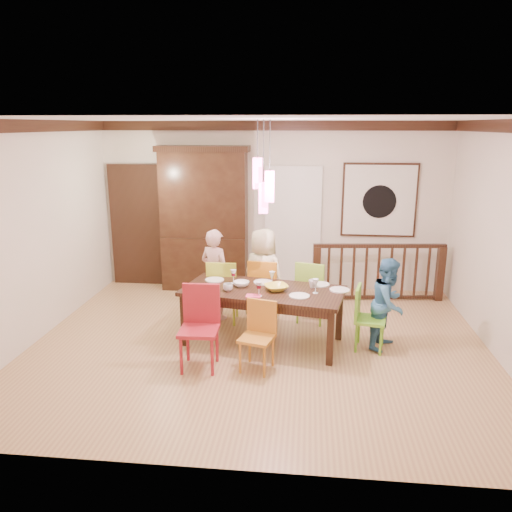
# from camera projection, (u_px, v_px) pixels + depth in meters

# --- Properties ---
(floor) EXTENTS (6.00, 6.00, 0.00)m
(floor) POSITION_uv_depth(u_px,v_px,m) (259.00, 345.00, 6.64)
(floor) COLOR #AD8053
(floor) RESTS_ON ground
(ceiling) EXTENTS (6.00, 6.00, 0.00)m
(ceiling) POSITION_uv_depth(u_px,v_px,m) (259.00, 119.00, 5.90)
(ceiling) COLOR white
(ceiling) RESTS_ON wall_back
(wall_back) EXTENTS (6.00, 0.00, 6.00)m
(wall_back) POSITION_uv_depth(u_px,v_px,m) (273.00, 207.00, 8.67)
(wall_back) COLOR beige
(wall_back) RESTS_ON floor
(wall_left) EXTENTS (0.00, 5.00, 5.00)m
(wall_left) POSITION_uv_depth(u_px,v_px,m) (33.00, 233.00, 6.57)
(wall_left) COLOR beige
(wall_left) RESTS_ON floor
(wall_right) EXTENTS (0.00, 5.00, 5.00)m
(wall_right) POSITION_uv_depth(u_px,v_px,m) (508.00, 244.00, 5.96)
(wall_right) COLOR beige
(wall_right) RESTS_ON floor
(crown_molding) EXTENTS (6.00, 5.00, 0.16)m
(crown_molding) POSITION_uv_depth(u_px,v_px,m) (259.00, 126.00, 5.92)
(crown_molding) COLOR black
(crown_molding) RESTS_ON wall_back
(panel_door) EXTENTS (1.04, 0.07, 2.24)m
(panel_door) POSITION_uv_depth(u_px,v_px,m) (140.00, 227.00, 8.97)
(panel_door) COLOR black
(panel_door) RESTS_ON wall_back
(white_doorway) EXTENTS (0.97, 0.05, 2.22)m
(white_doorway) POSITION_uv_depth(u_px,v_px,m) (293.00, 230.00, 8.70)
(white_doorway) COLOR silver
(white_doorway) RESTS_ON wall_back
(painting) EXTENTS (1.25, 0.06, 1.25)m
(painting) POSITION_uv_depth(u_px,v_px,m) (379.00, 200.00, 8.41)
(painting) COLOR black
(painting) RESTS_ON wall_back
(pendant_cluster) EXTENTS (0.27, 0.21, 1.14)m
(pendant_cluster) POSITION_uv_depth(u_px,v_px,m) (264.00, 185.00, 6.18)
(pendant_cluster) COLOR #FA4B9B
(pendant_cluster) RESTS_ON ceiling
(dining_table) EXTENTS (2.22, 1.33, 0.75)m
(dining_table) POSITION_uv_depth(u_px,v_px,m) (263.00, 295.00, 6.55)
(dining_table) COLOR black
(dining_table) RESTS_ON floor
(chair_far_left) EXTENTS (0.43, 0.43, 0.95)m
(chair_far_left) POSITION_uv_depth(u_px,v_px,m) (224.00, 286.00, 7.31)
(chair_far_left) COLOR #A7B92A
(chair_far_left) RESTS_ON floor
(chair_far_mid) EXTENTS (0.48, 0.48, 0.95)m
(chair_far_mid) POSITION_uv_depth(u_px,v_px,m) (265.00, 285.00, 7.38)
(chair_far_mid) COLOR orange
(chair_far_mid) RESTS_ON floor
(chair_far_right) EXTENTS (0.52, 0.52, 0.94)m
(chair_far_right) POSITION_uv_depth(u_px,v_px,m) (313.00, 287.00, 7.31)
(chair_far_right) COLOR #92CD3A
(chair_far_right) RESTS_ON floor
(chair_near_left) EXTENTS (0.46, 0.46, 1.00)m
(chair_near_left) POSITION_uv_depth(u_px,v_px,m) (199.00, 324.00, 5.86)
(chair_near_left) COLOR maroon
(chair_near_left) RESTS_ON floor
(chair_near_mid) EXTENTS (0.46, 0.46, 0.83)m
(chair_near_mid) POSITION_uv_depth(u_px,v_px,m) (257.00, 333.00, 5.85)
(chair_near_mid) COLOR #BC7724
(chair_near_mid) RESTS_ON floor
(chair_end_right) EXTENTS (0.45, 0.45, 0.84)m
(chair_end_right) POSITION_uv_depth(u_px,v_px,m) (371.00, 315.00, 6.38)
(chair_end_right) COLOR #71C12B
(chair_end_right) RESTS_ON floor
(china_hutch) EXTENTS (1.58, 0.46, 2.50)m
(china_hutch) POSITION_uv_depth(u_px,v_px,m) (204.00, 219.00, 8.64)
(china_hutch) COLOR black
(china_hutch) RESTS_ON floor
(balustrade) EXTENTS (2.17, 0.30, 0.96)m
(balustrade) POSITION_uv_depth(u_px,v_px,m) (378.00, 271.00, 8.20)
(balustrade) COLOR black
(balustrade) RESTS_ON floor
(person_far_left) EXTENTS (0.59, 0.52, 1.36)m
(person_far_left) POSITION_uv_depth(u_px,v_px,m) (215.00, 274.00, 7.42)
(person_far_left) COLOR beige
(person_far_left) RESTS_ON floor
(person_far_mid) EXTENTS (0.80, 0.70, 1.39)m
(person_far_mid) POSITION_uv_depth(u_px,v_px,m) (263.00, 275.00, 7.34)
(person_far_mid) COLOR beige
(person_far_mid) RESTS_ON floor
(person_end_right) EXTENTS (0.68, 0.73, 1.20)m
(person_end_right) POSITION_uv_depth(u_px,v_px,m) (389.00, 304.00, 6.43)
(person_end_right) COLOR teal
(person_end_right) RESTS_ON floor
(serving_bowl) EXTENTS (0.39, 0.39, 0.07)m
(serving_bowl) POSITION_uv_depth(u_px,v_px,m) (276.00, 287.00, 6.48)
(serving_bowl) COLOR yellow
(serving_bowl) RESTS_ON dining_table
(small_bowl) EXTENTS (0.28, 0.28, 0.07)m
(small_bowl) POSITION_uv_depth(u_px,v_px,m) (241.00, 284.00, 6.63)
(small_bowl) COLOR white
(small_bowl) RESTS_ON dining_table
(cup_left) EXTENTS (0.16, 0.16, 0.10)m
(cup_left) POSITION_uv_depth(u_px,v_px,m) (228.00, 287.00, 6.44)
(cup_left) COLOR silver
(cup_left) RESTS_ON dining_table
(cup_right) EXTENTS (0.13, 0.13, 0.10)m
(cup_right) POSITION_uv_depth(u_px,v_px,m) (313.00, 284.00, 6.58)
(cup_right) COLOR silver
(cup_right) RESTS_ON dining_table
(plate_far_left) EXTENTS (0.26, 0.26, 0.01)m
(plate_far_left) POSITION_uv_depth(u_px,v_px,m) (215.00, 280.00, 6.90)
(plate_far_left) COLOR white
(plate_far_left) RESTS_ON dining_table
(plate_far_mid) EXTENTS (0.26, 0.26, 0.01)m
(plate_far_mid) POSITION_uv_depth(u_px,v_px,m) (263.00, 282.00, 6.79)
(plate_far_mid) COLOR white
(plate_far_mid) RESTS_ON dining_table
(plate_far_right) EXTENTS (0.26, 0.26, 0.01)m
(plate_far_right) POSITION_uv_depth(u_px,v_px,m) (320.00, 284.00, 6.70)
(plate_far_right) COLOR white
(plate_far_right) RESTS_ON dining_table
(plate_near_left) EXTENTS (0.26, 0.26, 0.01)m
(plate_near_left) POSITION_uv_depth(u_px,v_px,m) (200.00, 295.00, 6.27)
(plate_near_left) COLOR white
(plate_near_left) RESTS_ON dining_table
(plate_near_mid) EXTENTS (0.26, 0.26, 0.01)m
(plate_near_mid) POSITION_uv_depth(u_px,v_px,m) (299.00, 296.00, 6.25)
(plate_near_mid) COLOR white
(plate_near_mid) RESTS_ON dining_table
(plate_end_right) EXTENTS (0.26, 0.26, 0.01)m
(plate_end_right) POSITION_uv_depth(u_px,v_px,m) (340.00, 290.00, 6.48)
(plate_end_right) COLOR white
(plate_end_right) RESTS_ON dining_table
(wine_glass_a) EXTENTS (0.08, 0.08, 0.19)m
(wine_glass_a) POSITION_uv_depth(u_px,v_px,m) (233.00, 277.00, 6.75)
(wine_glass_a) COLOR #590C19
(wine_glass_a) RESTS_ON dining_table
(wine_glass_b) EXTENTS (0.08, 0.08, 0.19)m
(wine_glass_b) POSITION_uv_depth(u_px,v_px,m) (272.00, 278.00, 6.67)
(wine_glass_b) COLOR silver
(wine_glass_b) RESTS_ON dining_table
(wine_glass_c) EXTENTS (0.08, 0.08, 0.19)m
(wine_glass_c) POSITION_uv_depth(u_px,v_px,m) (259.00, 289.00, 6.23)
(wine_glass_c) COLOR #590C19
(wine_glass_c) RESTS_ON dining_table
(wine_glass_d) EXTENTS (0.08, 0.08, 0.19)m
(wine_glass_d) POSITION_uv_depth(u_px,v_px,m) (316.00, 286.00, 6.35)
(wine_glass_d) COLOR silver
(wine_glass_d) RESTS_ON dining_table
(napkin) EXTENTS (0.18, 0.14, 0.01)m
(napkin) POSITION_uv_depth(u_px,v_px,m) (253.00, 296.00, 6.24)
(napkin) COLOR #D83359
(napkin) RESTS_ON dining_table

